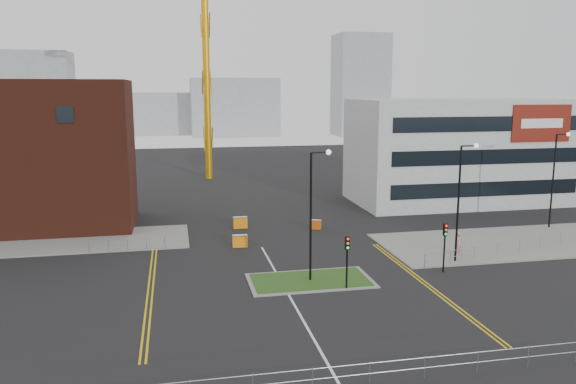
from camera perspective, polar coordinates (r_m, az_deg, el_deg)
The scene contains 27 objects.
ground at distance 31.90m, azimuth 2.20°, elevation -14.00°, with size 200.00×200.00×0.00m, color black.
pavement_left at distance 53.49m, azimuth -25.32°, elevation -4.78°, with size 28.00×8.00×0.12m, color slate.
pavement_right at distance 52.83m, azimuth 22.27°, elevation -4.74°, with size 24.00×10.00×0.12m, color slate.
island_kerb at distance 39.54m, azimuth 2.28°, elevation -8.99°, with size 8.60×4.60×0.08m, color slate.
grass_island at distance 39.53m, azimuth 2.28°, elevation -8.96°, with size 8.00×4.00×0.12m, color #224818.
office_block at distance 68.98m, azimuth 17.15°, elevation 4.02°, with size 25.00×12.20×12.00m.
streetlamp_island at distance 38.14m, azimuth 2.65°, elevation -1.33°, with size 1.46×0.36×9.18m.
streetlamp_right_near at distance 44.35m, azimuth 17.21°, elevation -0.12°, with size 1.46×0.36×9.18m.
streetlamp_right_far at distance 58.58m, azimuth 25.54°, elevation 1.80°, with size 1.46×0.36×9.18m.
traffic_light_island at distance 37.43m, azimuth 6.04°, elevation -6.11°, with size 0.28×0.33×3.65m.
traffic_light_right at distance 42.20m, azimuth 15.66°, elevation -4.53°, with size 0.28×0.33×3.65m.
railing_front at distance 26.37m, azimuth 5.45°, elevation -17.70°, with size 24.05×0.05×1.10m.
railing_left at distance 48.01m, azimuth -16.00°, elevation -4.99°, with size 6.05×0.05×1.10m.
railing_right at distance 49.83m, azimuth 22.47°, elevation -4.78°, with size 19.05×5.05×1.10m.
centre_line at distance 33.68m, azimuth 1.37°, elevation -12.62°, with size 0.15×30.00×0.01m, color silver.
yellow_left_a at distance 40.46m, azimuth -13.94°, elevation -8.90°, with size 0.12×24.00×0.01m, color gold.
yellow_left_b at distance 40.44m, azimuth -13.51°, elevation -8.88°, with size 0.12×24.00×0.01m, color gold.
yellow_right_a at distance 40.17m, azimuth 13.55°, elevation -9.02°, with size 0.12×20.00×0.01m, color gold.
yellow_right_b at distance 40.30m, azimuth 13.95°, elevation -8.97°, with size 0.12×20.00×0.01m, color gold.
skyline_a at distance 151.84m, azimuth -24.39°, elevation 8.73°, with size 18.00×12.00×22.00m, color gray.
skyline_b at distance 159.18m, azimuth -5.46°, elevation 8.56°, with size 24.00×12.00×16.00m, color gray.
skyline_c at distance 161.76m, azimuth 7.35°, elevation 10.68°, with size 14.00×12.00×28.00m, color gray.
skyline_d at distance 168.34m, azimuth -11.98°, elevation 7.81°, with size 30.00×12.00×12.00m, color gray.
pedestrian at distance 46.99m, azimuth 17.00°, elevation -5.09°, with size 0.71×0.46×1.94m, color tan.
barrier_left at distance 54.02m, azimuth -4.88°, elevation -3.05°, with size 1.34×0.49×1.12m.
barrier_mid at distance 47.72m, azimuth -4.90°, elevation -4.92°, with size 1.28×0.51×1.05m.
barrier_right at distance 53.56m, azimuth 2.82°, elevation -3.27°, with size 1.13×0.70×0.90m.
Camera 1 is at (-6.96, -28.18, 13.22)m, focal length 35.00 mm.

